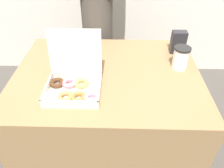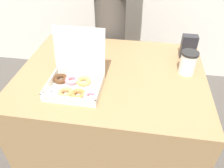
{
  "view_description": "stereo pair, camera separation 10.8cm",
  "coord_description": "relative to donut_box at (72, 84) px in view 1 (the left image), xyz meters",
  "views": [
    {
      "loc": [
        0.06,
        -1.04,
        1.44
      ],
      "look_at": [
        0.03,
        -0.19,
        0.77
      ],
      "focal_mm": 35.0,
      "sensor_mm": 36.0,
      "label": 1
    },
    {
      "loc": [
        0.17,
        -1.03,
        1.44
      ],
      "look_at": [
        0.03,
        -0.19,
        0.77
      ],
      "focal_mm": 35.0,
      "sensor_mm": 36.0,
      "label": 2
    }
  ],
  "objects": [
    {
      "name": "ground_plane",
      "position": [
        0.17,
        0.17,
        -0.75
      ],
      "size": [
        14.0,
        14.0,
        0.0
      ],
      "primitive_type": "plane",
      "color": "#4C4742"
    },
    {
      "name": "table",
      "position": [
        0.17,
        0.17,
        -0.4
      ],
      "size": [
        1.08,
        0.84,
        0.71
      ],
      "color": "#99754C",
      "rests_on": "ground_plane"
    },
    {
      "name": "donut_box",
      "position": [
        0.0,
        0.0,
        0.0
      ],
      "size": [
        0.31,
        0.28,
        0.28
      ],
      "color": "white",
      "rests_on": "table"
    },
    {
      "name": "coffee_cup",
      "position": [
        0.6,
        0.23,
        0.03
      ],
      "size": [
        0.1,
        0.1,
        0.13
      ],
      "color": "white",
      "rests_on": "table"
    },
    {
      "name": "napkin_holder",
      "position": [
        0.62,
        0.42,
        0.03
      ],
      "size": [
        0.09,
        0.06,
        0.15
      ],
      "color": "#232328",
      "rests_on": "table"
    }
  ]
}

